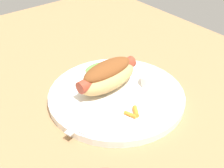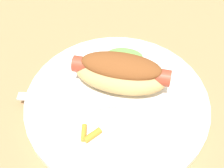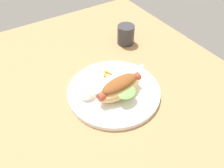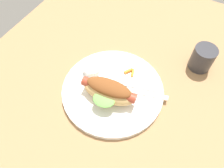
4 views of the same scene
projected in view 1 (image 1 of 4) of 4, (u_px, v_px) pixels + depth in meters
ground_plane at (113, 97)px, 70.66cm from camera, size 120.00×90.00×1.80cm
plate at (116, 96)px, 68.11cm from camera, size 29.74×29.74×1.60cm
hot_dog at (107, 75)px, 67.45cm from camera, size 10.14×15.79×6.35cm
sauce_ramekin at (152, 80)px, 69.69cm from camera, size 5.19×5.19×2.46cm
fork at (104, 114)px, 61.58cm from camera, size 4.98×14.40×0.40cm
knife at (93, 114)px, 61.63cm from camera, size 5.04×14.81×0.36cm
carrot_garnish at (134, 113)px, 61.49cm from camera, size 2.89×3.33×0.95cm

